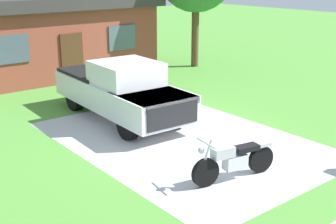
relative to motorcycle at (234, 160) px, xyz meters
The scene contains 5 objects.
ground_plane 2.75m from the motorcycle, 75.11° to the left, with size 80.00×80.00×0.00m, color #509338.
driveway_pad 2.75m from the motorcycle, 75.11° to the left, with size 5.61×8.10×0.01m, color #B9B9B9.
motorcycle is the anchor object (origin of this frame).
pickup_truck 5.49m from the motorcycle, 85.10° to the left, with size 2.24×5.70×1.90m.
neighbor_house 13.36m from the motorcycle, 83.52° to the left, with size 9.60×5.60×3.50m.
Camera 1 is at (-7.72, -9.01, 4.56)m, focal length 48.11 mm.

